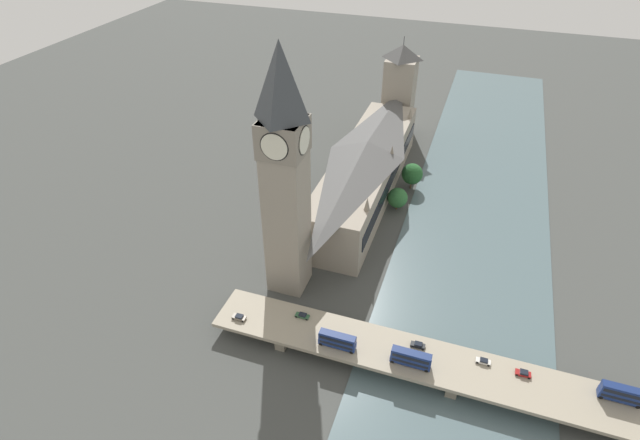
{
  "coord_description": "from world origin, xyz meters",
  "views": [
    {
      "loc": [
        -26.47,
        169.67,
        118.44
      ],
      "look_at": [
        18.22,
        39.7,
        18.2
      ],
      "focal_mm": 28.0,
      "sensor_mm": 36.0,
      "label": 1
    }
  ],
  "objects_px": {
    "double_decker_bus_rear": "(337,340)",
    "car_northbound_mid": "(418,345)",
    "car_southbound_mid": "(483,361)",
    "double_decker_bus_mid": "(411,358)",
    "car_northbound_lead": "(239,317)",
    "parliament_hall": "(366,169)",
    "car_southbound_lead": "(302,316)",
    "victoria_tower": "(399,91)",
    "car_northbound_tail": "(523,373)",
    "double_decker_bus_lead": "(622,393)",
    "road_bridge": "(455,369)",
    "clock_tower": "(285,174)"
  },
  "relations": [
    {
      "from": "double_decker_bus_rear",
      "to": "car_northbound_mid",
      "type": "height_order",
      "value": "double_decker_bus_rear"
    },
    {
      "from": "car_southbound_mid",
      "to": "double_decker_bus_mid",
      "type": "bearing_deg",
      "value": 20.44
    },
    {
      "from": "car_northbound_lead",
      "to": "car_northbound_mid",
      "type": "xyz_separation_m",
      "value": [
        -52.92,
        -7.08,
        -0.04
      ]
    },
    {
      "from": "car_northbound_mid",
      "to": "parliament_hall",
      "type": "bearing_deg",
      "value": -65.45
    },
    {
      "from": "double_decker_bus_mid",
      "to": "car_southbound_lead",
      "type": "relative_size",
      "value": 2.59
    },
    {
      "from": "victoria_tower",
      "to": "car_northbound_mid",
      "type": "relative_size",
      "value": 12.19
    },
    {
      "from": "double_decker_bus_mid",
      "to": "car_northbound_tail",
      "type": "distance_m",
      "value": 30.24
    },
    {
      "from": "victoria_tower",
      "to": "car_northbound_lead",
      "type": "xyz_separation_m",
      "value": [
        16.29,
        150.52,
        -16.88
      ]
    },
    {
      "from": "car_northbound_mid",
      "to": "double_decker_bus_lead",
      "type": "bearing_deg",
      "value": 179.43
    },
    {
      "from": "car_northbound_tail",
      "to": "car_southbound_mid",
      "type": "distance_m",
      "value": 10.5
    },
    {
      "from": "double_decker_bus_lead",
      "to": "car_southbound_lead",
      "type": "height_order",
      "value": "double_decker_bus_lead"
    },
    {
      "from": "double_decker_bus_lead",
      "to": "car_southbound_mid",
      "type": "relative_size",
      "value": 2.62
    },
    {
      "from": "double_decker_bus_mid",
      "to": "double_decker_bus_rear",
      "type": "bearing_deg",
      "value": 1.67
    },
    {
      "from": "road_bridge",
      "to": "double_decker_bus_rear",
      "type": "bearing_deg",
      "value": 6.55
    },
    {
      "from": "victoria_tower",
      "to": "car_northbound_mid",
      "type": "height_order",
      "value": "victoria_tower"
    },
    {
      "from": "victoria_tower",
      "to": "car_northbound_mid",
      "type": "distance_m",
      "value": 149.0
    },
    {
      "from": "double_decker_bus_rear",
      "to": "double_decker_bus_mid",
      "type": "bearing_deg",
      "value": -178.33
    },
    {
      "from": "clock_tower",
      "to": "car_northbound_mid",
      "type": "height_order",
      "value": "clock_tower"
    },
    {
      "from": "victoria_tower",
      "to": "car_northbound_tail",
      "type": "relative_size",
      "value": 12.39
    },
    {
      "from": "parliament_hall",
      "to": "car_southbound_mid",
      "type": "bearing_deg",
      "value": 124.39
    },
    {
      "from": "car_northbound_lead",
      "to": "car_northbound_tail",
      "type": "distance_m",
      "value": 81.72
    },
    {
      "from": "parliament_hall",
      "to": "clock_tower",
      "type": "height_order",
      "value": "clock_tower"
    },
    {
      "from": "double_decker_bus_rear",
      "to": "car_southbound_mid",
      "type": "relative_size",
      "value": 2.7
    },
    {
      "from": "car_northbound_mid",
      "to": "car_northbound_tail",
      "type": "xyz_separation_m",
      "value": [
        -28.53,
        0.38,
        0.01
      ]
    },
    {
      "from": "double_decker_bus_mid",
      "to": "car_southbound_lead",
      "type": "xyz_separation_m",
      "value": [
        34.15,
        -6.66,
        -2.05
      ]
    },
    {
      "from": "double_decker_bus_rear",
      "to": "car_northbound_lead",
      "type": "height_order",
      "value": "double_decker_bus_rear"
    },
    {
      "from": "double_decker_bus_lead",
      "to": "car_southbound_mid",
      "type": "bearing_deg",
      "value": -1.3
    },
    {
      "from": "car_northbound_lead",
      "to": "car_southbound_mid",
      "type": "relative_size",
      "value": 1.05
    },
    {
      "from": "parliament_hall",
      "to": "road_bridge",
      "type": "height_order",
      "value": "parliament_hall"
    },
    {
      "from": "car_southbound_lead",
      "to": "car_northbound_lead",
      "type": "bearing_deg",
      "value": 21.22
    },
    {
      "from": "car_northbound_lead",
      "to": "car_southbound_lead",
      "type": "bearing_deg",
      "value": -158.78
    },
    {
      "from": "car_southbound_lead",
      "to": "parliament_hall",
      "type": "bearing_deg",
      "value": -88.95
    },
    {
      "from": "clock_tower",
      "to": "car_northbound_lead",
      "type": "height_order",
      "value": "clock_tower"
    },
    {
      "from": "road_bridge",
      "to": "car_southbound_mid",
      "type": "bearing_deg",
      "value": -150.51
    },
    {
      "from": "parliament_hall",
      "to": "double_decker_bus_lead",
      "type": "xyz_separation_m",
      "value": [
        -88.42,
        80.56,
        -4.49
      ]
    },
    {
      "from": "road_bridge",
      "to": "car_southbound_lead",
      "type": "bearing_deg",
      "value": -4.32
    },
    {
      "from": "parliament_hall",
      "to": "car_southbound_lead",
      "type": "bearing_deg",
      "value": 91.05
    },
    {
      "from": "car_northbound_mid",
      "to": "car_northbound_tail",
      "type": "distance_m",
      "value": 28.53
    },
    {
      "from": "clock_tower",
      "to": "car_southbound_mid",
      "type": "distance_m",
      "value": 76.81
    },
    {
      "from": "double_decker_bus_lead",
      "to": "car_southbound_lead",
      "type": "bearing_deg",
      "value": -0.23
    },
    {
      "from": "victoria_tower",
      "to": "road_bridge",
      "type": "xyz_separation_m",
      "value": [
        -47.76,
        147.09,
        -18.64
      ]
    },
    {
      "from": "car_northbound_mid",
      "to": "car_southbound_lead",
      "type": "relative_size",
      "value": 0.96
    },
    {
      "from": "car_northbound_mid",
      "to": "car_southbound_lead",
      "type": "xyz_separation_m",
      "value": [
        35.1,
        0.17,
        -0.03
      ]
    },
    {
      "from": "victoria_tower",
      "to": "car_northbound_tail",
      "type": "xyz_separation_m",
      "value": [
        -65.15,
        143.82,
        -16.9
      ]
    },
    {
      "from": "victoria_tower",
      "to": "double_decker_bus_rear",
      "type": "bearing_deg",
      "value": 95.62
    },
    {
      "from": "car_northbound_tail",
      "to": "car_northbound_lead",
      "type": "bearing_deg",
      "value": 4.7
    },
    {
      "from": "car_northbound_lead",
      "to": "car_northbound_tail",
      "type": "bearing_deg",
      "value": -175.3
    },
    {
      "from": "car_northbound_mid",
      "to": "car_southbound_mid",
      "type": "relative_size",
      "value": 1.03
    },
    {
      "from": "double_decker_bus_mid",
      "to": "car_southbound_lead",
      "type": "height_order",
      "value": "double_decker_bus_mid"
    },
    {
      "from": "double_decker_bus_lead",
      "to": "car_southbound_mid",
      "type": "distance_m",
      "value": 33.88
    }
  ]
}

